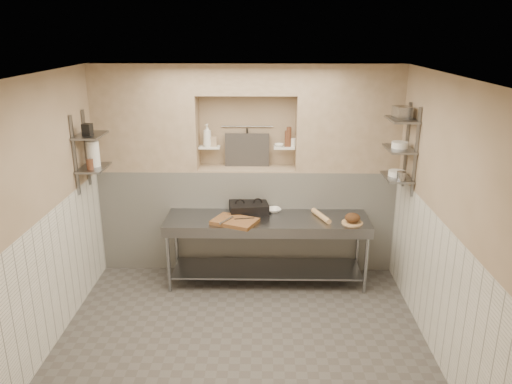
{
  "coord_description": "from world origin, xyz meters",
  "views": [
    {
      "loc": [
        0.23,
        -4.76,
        3.2
      ],
      "look_at": [
        0.14,
        0.9,
        1.35
      ],
      "focal_mm": 35.0,
      "sensor_mm": 36.0,
      "label": 1
    }
  ],
  "objects_px": {
    "panini_press": "(249,208)",
    "mixing_bowl": "(274,210)",
    "jug_left": "(93,154)",
    "rolling_pin": "(321,216)",
    "bottle_soap": "(207,135)",
    "prep_table": "(267,237)",
    "bowl_alcove": "(279,145)",
    "cutting_board": "(235,221)",
    "bread_loaf": "(353,218)"
  },
  "relations": [
    {
      "from": "jug_left",
      "to": "mixing_bowl",
      "type": "bearing_deg",
      "value": 9.19
    },
    {
      "from": "rolling_pin",
      "to": "bowl_alcove",
      "type": "bearing_deg",
      "value": 134.69
    },
    {
      "from": "jug_left",
      "to": "bowl_alcove",
      "type": "bearing_deg",
      "value": 16.36
    },
    {
      "from": "prep_table",
      "to": "bread_loaf",
      "type": "xyz_separation_m",
      "value": [
        1.06,
        -0.14,
        0.33
      ]
    },
    {
      "from": "bowl_alcove",
      "to": "cutting_board",
      "type": "bearing_deg",
      "value": -127.43
    },
    {
      "from": "prep_table",
      "to": "panini_press",
      "type": "distance_m",
      "value": 0.46
    },
    {
      "from": "mixing_bowl",
      "to": "bottle_soap",
      "type": "xyz_separation_m",
      "value": [
        -0.89,
        0.31,
        0.94
      ]
    },
    {
      "from": "bottle_soap",
      "to": "prep_table",
      "type": "bearing_deg",
      "value": -35.14
    },
    {
      "from": "rolling_pin",
      "to": "bottle_soap",
      "type": "relative_size",
      "value": 1.48
    },
    {
      "from": "bread_loaf",
      "to": "bottle_soap",
      "type": "xyz_separation_m",
      "value": [
        -1.86,
        0.7,
        0.89
      ]
    },
    {
      "from": "cutting_board",
      "to": "panini_press",
      "type": "bearing_deg",
      "value": 66.47
    },
    {
      "from": "panini_press",
      "to": "mixing_bowl",
      "type": "xyz_separation_m",
      "value": [
        0.33,
        0.04,
        -0.04
      ]
    },
    {
      "from": "prep_table",
      "to": "cutting_board",
      "type": "distance_m",
      "value": 0.52
    },
    {
      "from": "bottle_soap",
      "to": "bowl_alcove",
      "type": "distance_m",
      "value": 0.96
    },
    {
      "from": "rolling_pin",
      "to": "bread_loaf",
      "type": "xyz_separation_m",
      "value": [
        0.37,
        -0.17,
        0.04
      ]
    },
    {
      "from": "bowl_alcove",
      "to": "bottle_soap",
      "type": "bearing_deg",
      "value": -179.89
    },
    {
      "from": "prep_table",
      "to": "mixing_bowl",
      "type": "bearing_deg",
      "value": 71.19
    },
    {
      "from": "prep_table",
      "to": "cutting_board",
      "type": "height_order",
      "value": "cutting_board"
    },
    {
      "from": "bottle_soap",
      "to": "bowl_alcove",
      "type": "relative_size",
      "value": 2.45
    },
    {
      "from": "mixing_bowl",
      "to": "bottle_soap",
      "type": "height_order",
      "value": "bottle_soap"
    },
    {
      "from": "bowl_alcove",
      "to": "jug_left",
      "type": "relative_size",
      "value": 0.4
    },
    {
      "from": "prep_table",
      "to": "bowl_alcove",
      "type": "bearing_deg",
      "value": 74.64
    },
    {
      "from": "mixing_bowl",
      "to": "bowl_alcove",
      "type": "height_order",
      "value": "bowl_alcove"
    },
    {
      "from": "mixing_bowl",
      "to": "jug_left",
      "type": "distance_m",
      "value": 2.38
    },
    {
      "from": "prep_table",
      "to": "mixing_bowl",
      "type": "relative_size",
      "value": 13.55
    },
    {
      "from": "panini_press",
      "to": "mixing_bowl",
      "type": "relative_size",
      "value": 2.83
    },
    {
      "from": "panini_press",
      "to": "jug_left",
      "type": "bearing_deg",
      "value": -178.67
    },
    {
      "from": "mixing_bowl",
      "to": "bottle_soap",
      "type": "bearing_deg",
      "value": 160.8
    },
    {
      "from": "prep_table",
      "to": "rolling_pin",
      "type": "relative_size",
      "value": 5.87
    },
    {
      "from": "panini_press",
      "to": "cutting_board",
      "type": "distance_m",
      "value": 0.41
    },
    {
      "from": "rolling_pin",
      "to": "jug_left",
      "type": "bearing_deg",
      "value": -177.42
    },
    {
      "from": "rolling_pin",
      "to": "bottle_soap",
      "type": "height_order",
      "value": "bottle_soap"
    },
    {
      "from": "panini_press",
      "to": "bottle_soap",
      "type": "xyz_separation_m",
      "value": [
        -0.56,
        0.35,
        0.89
      ]
    },
    {
      "from": "mixing_bowl",
      "to": "jug_left",
      "type": "xyz_separation_m",
      "value": [
        -2.2,
        -0.36,
        0.84
      ]
    },
    {
      "from": "cutting_board",
      "to": "bottle_soap",
      "type": "height_order",
      "value": "bottle_soap"
    },
    {
      "from": "panini_press",
      "to": "rolling_pin",
      "type": "xyz_separation_m",
      "value": [
        0.93,
        -0.19,
        -0.03
      ]
    },
    {
      "from": "rolling_pin",
      "to": "jug_left",
      "type": "height_order",
      "value": "jug_left"
    },
    {
      "from": "bread_loaf",
      "to": "bottle_soap",
      "type": "distance_m",
      "value": 2.18
    },
    {
      "from": "panini_press",
      "to": "cutting_board",
      "type": "bearing_deg",
      "value": -121.64
    },
    {
      "from": "bread_loaf",
      "to": "bowl_alcove",
      "type": "height_order",
      "value": "bowl_alcove"
    },
    {
      "from": "panini_press",
      "to": "rolling_pin",
      "type": "relative_size",
      "value": 1.22
    },
    {
      "from": "bottle_soap",
      "to": "jug_left",
      "type": "bearing_deg",
      "value": -153.2
    },
    {
      "from": "prep_table",
      "to": "jug_left",
      "type": "distance_m",
      "value": 2.4
    },
    {
      "from": "prep_table",
      "to": "bottle_soap",
      "type": "distance_m",
      "value": 1.56
    },
    {
      "from": "prep_table",
      "to": "rolling_pin",
      "type": "distance_m",
      "value": 0.75
    },
    {
      "from": "prep_table",
      "to": "bread_loaf",
      "type": "relative_size",
      "value": 13.39
    },
    {
      "from": "prep_table",
      "to": "jug_left",
      "type": "xyz_separation_m",
      "value": [
        -2.11,
        -0.1,
        1.12
      ]
    },
    {
      "from": "mixing_bowl",
      "to": "panini_press",
      "type": "bearing_deg",
      "value": -172.22
    },
    {
      "from": "panini_press",
      "to": "bread_loaf",
      "type": "distance_m",
      "value": 1.35
    },
    {
      "from": "prep_table",
      "to": "bowl_alcove",
      "type": "xyz_separation_m",
      "value": [
        0.15,
        0.56,
        1.09
      ]
    }
  ]
}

